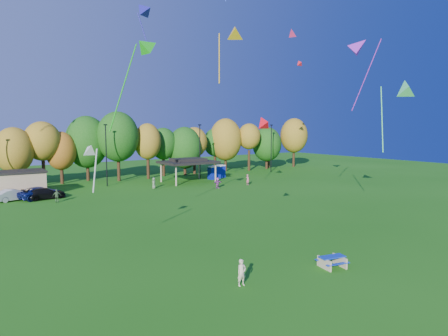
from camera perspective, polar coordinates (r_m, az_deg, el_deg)
ground at (r=25.99m, az=9.23°, el=-13.91°), size 160.00×160.00×0.00m
tree_line at (r=65.06m, az=-20.58°, el=3.08°), size 93.57×10.55×11.15m
lamp_posts at (r=60.68m, az=-16.47°, el=2.07°), size 64.50×0.25×9.09m
utility_building at (r=56.37m, az=-27.36°, el=-1.98°), size 6.30×4.30×3.25m
pavilion at (r=62.97m, az=-5.14°, el=0.90°), size 8.20×6.20×3.77m
porta_potties at (r=67.35m, az=-1.06°, el=-0.56°), size 3.75×2.27×2.18m
picnic_table at (r=26.51m, az=15.18°, el=-12.68°), size 1.91×1.69×0.72m
kite_flyer at (r=22.82m, az=2.55°, el=-14.70°), size 0.56×0.38×1.50m
car_b at (r=53.49m, az=-27.79°, el=-3.40°), size 4.55×2.72×1.41m
car_c at (r=53.54m, az=-24.75°, el=-3.22°), size 5.82×4.03×1.48m
car_d at (r=53.00m, az=-24.24°, el=-3.33°), size 5.06×2.59×1.41m
far_person_0 at (r=50.12m, az=-22.76°, el=-3.69°), size 0.98×0.63×1.55m
far_person_1 at (r=57.48m, az=-10.00°, el=-2.12°), size 0.64×0.84×1.55m
far_person_3 at (r=56.67m, az=-0.94°, el=-2.13°), size 1.52×0.74×1.58m
far_person_5 at (r=59.91m, az=3.39°, el=-1.67°), size 0.42×0.61×1.62m
kite_1 at (r=64.98m, az=10.71°, el=14.57°), size 1.26×1.51×1.30m
kite_2 at (r=49.45m, az=18.83°, el=16.17°), size 3.79×4.87×8.73m
kite_3 at (r=55.81m, az=9.72°, el=18.57°), size 1.98×1.80×1.62m
kite_5 at (r=26.75m, az=-18.56°, el=2.47°), size 0.89×2.05×3.37m
kite_6 at (r=29.65m, az=5.60°, el=6.60°), size 1.17×1.47×1.34m
kite_8 at (r=43.89m, az=24.50°, el=10.49°), size 4.05×3.96×7.74m
kite_12 at (r=37.22m, az=1.55°, el=18.93°), size 2.65×3.34×5.67m
kite_13 at (r=39.03m, az=-11.58°, el=21.33°), size 2.03×2.85×4.60m
kite_14 at (r=32.07m, az=-10.64°, el=16.59°), size 4.34×1.69×7.41m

